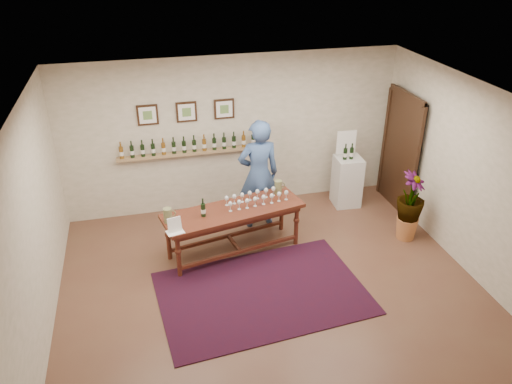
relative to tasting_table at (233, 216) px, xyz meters
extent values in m
plane|color=brown|center=(0.33, -0.92, -0.66)|extent=(6.00, 6.00, 0.00)
plane|color=beige|center=(0.33, 1.58, 0.74)|extent=(6.00, 0.00, 6.00)
plane|color=beige|center=(0.33, -3.42, 0.74)|extent=(6.00, 0.00, 6.00)
plane|color=beige|center=(-2.67, -0.92, 0.74)|extent=(0.00, 5.00, 5.00)
plane|color=beige|center=(3.33, -0.92, 0.74)|extent=(0.00, 5.00, 5.00)
plane|color=beige|center=(0.33, -0.92, 2.14)|extent=(6.00, 6.00, 0.00)
cube|color=tan|center=(-0.47, 1.49, 0.49)|extent=(2.50, 0.16, 0.04)
cube|color=black|center=(3.27, 0.78, 0.39)|extent=(0.10, 1.00, 2.10)
cube|color=black|center=(3.22, 0.78, 0.39)|extent=(0.04, 1.12, 2.22)
cube|color=black|center=(-1.12, 1.56, 1.22)|extent=(0.35, 0.03, 0.35)
cube|color=white|center=(-1.12, 1.54, 1.22)|extent=(0.28, 0.01, 0.28)
cube|color=#668F47|center=(-1.12, 1.53, 1.22)|extent=(0.15, 0.00, 0.15)
cube|color=black|center=(-0.47, 1.56, 1.22)|extent=(0.35, 0.03, 0.35)
cube|color=white|center=(-0.47, 1.54, 1.22)|extent=(0.28, 0.01, 0.28)
cube|color=#668F47|center=(-0.47, 1.53, 1.22)|extent=(0.15, 0.00, 0.15)
cube|color=black|center=(0.18, 1.56, 1.22)|extent=(0.35, 0.03, 0.35)
cube|color=white|center=(0.18, 1.54, 1.22)|extent=(0.28, 0.01, 0.28)
cube|color=#668F47|center=(0.18, 1.53, 1.22)|extent=(0.15, 0.00, 0.15)
cube|color=#4A0D18|center=(0.17, -1.14, -0.66)|extent=(3.06, 2.18, 0.02)
cube|color=#3E1F0F|center=(0.00, 0.00, 0.09)|extent=(2.30, 1.14, 0.06)
cube|color=#3E1F0F|center=(0.00, 0.00, 0.02)|extent=(2.16, 1.00, 0.10)
cylinder|color=#3E1F0F|center=(-0.93, -0.45, -0.30)|extent=(0.08, 0.08, 0.72)
cylinder|color=#3E1F0F|center=(1.03, -0.04, -0.30)|extent=(0.08, 0.08, 0.72)
cylinder|color=#3E1F0F|center=(-1.03, 0.04, -0.30)|extent=(0.08, 0.08, 0.72)
cylinder|color=#3E1F0F|center=(0.93, 0.45, -0.30)|extent=(0.08, 0.08, 0.72)
cube|color=#3E1F0F|center=(0.05, -0.24, -0.52)|extent=(1.97, 0.47, 0.05)
cube|color=#3E1F0F|center=(-0.05, 0.24, -0.52)|extent=(1.97, 0.47, 0.05)
cube|color=#3E1F0F|center=(0.00, 0.00, -0.52)|extent=(0.15, 0.50, 0.05)
cube|color=white|center=(-0.94, -0.43, 0.23)|extent=(0.28, 0.23, 0.22)
cube|color=silver|center=(2.37, 1.04, -0.19)|extent=(0.50, 0.50, 0.94)
cube|color=white|center=(2.35, 1.19, 0.53)|extent=(0.36, 0.04, 0.50)
cone|color=#B86F3D|center=(2.88, -0.31, -0.47)|extent=(0.36, 0.36, 0.38)
imported|color=#1A3515|center=(2.88, -0.31, 0.05)|extent=(0.77, 0.77, 0.66)
imported|color=#395586|center=(0.59, 0.72, 0.31)|extent=(0.71, 0.47, 1.94)
camera|label=1|loc=(-1.28, -6.59, 3.98)|focal=35.00mm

